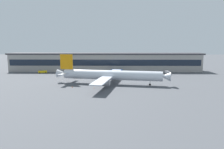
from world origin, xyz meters
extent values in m
plane|color=#4C4F54|center=(0.00, 0.00, 0.00)|extent=(600.00, 600.00, 0.00)
cube|color=#9E9993|center=(0.00, 56.39, 6.88)|extent=(157.22, 16.24, 13.77)
cube|color=#38383D|center=(0.00, 56.39, 14.37)|extent=(160.36, 16.56, 1.20)
cube|color=#192333|center=(0.00, 48.22, 7.57)|extent=(154.07, 0.16, 4.96)
cylinder|color=silver|center=(6.69, -2.38, 5.29)|extent=(56.90, 15.50, 5.48)
cone|color=silver|center=(36.27, -7.72, 5.29)|extent=(5.78, 6.00, 5.21)
cone|color=silver|center=(-23.16, 3.02, 5.29)|extent=(6.81, 5.93, 4.93)
cube|color=orange|center=(-20.29, 2.50, 12.41)|extent=(7.64, 1.86, 8.77)
cube|color=silver|center=(-18.73, 8.34, 6.11)|extent=(4.12, 10.14, 0.30)
cube|color=silver|center=(-20.87, -3.53, 6.11)|extent=(4.12, 10.14, 0.30)
cube|color=silver|center=(7.48, 13.26, 4.74)|extent=(10.45, 26.23, 0.50)
cube|color=silver|center=(1.96, -17.30, 4.74)|extent=(10.45, 26.23, 0.50)
cylinder|color=#99999E|center=(7.78, 9.31, 2.83)|extent=(4.99, 3.77, 3.02)
cylinder|color=#99999E|center=(3.62, -13.71, 2.83)|extent=(4.99, 3.77, 3.02)
cylinder|color=black|center=(27.94, -6.22, 0.55)|extent=(1.17, 0.69, 1.10)
cylinder|color=slate|center=(27.94, -6.22, 2.10)|extent=(0.24, 0.24, 2.54)
cylinder|color=black|center=(4.33, 0.56, 0.55)|extent=(1.17, 0.69, 1.10)
cylinder|color=slate|center=(4.33, 0.56, 2.10)|extent=(0.24, 0.24, 2.54)
cylinder|color=black|center=(3.45, -4.30, 0.55)|extent=(1.17, 0.69, 1.10)
cylinder|color=slate|center=(3.45, -4.30, 2.10)|extent=(0.24, 0.24, 2.54)
cube|color=#2651A5|center=(9.77, 39.94, 1.85)|extent=(8.85, 5.31, 3.00)
cube|color=black|center=(11.96, 39.21, 2.45)|extent=(3.60, 3.37, 0.75)
cylinder|color=black|center=(12.95, 40.21, 0.35)|extent=(0.76, 0.51, 0.70)
cylinder|color=black|center=(12.16, 37.82, 0.35)|extent=(0.76, 0.51, 0.70)
cylinder|color=black|center=(7.38, 42.07, 0.35)|extent=(0.76, 0.51, 0.70)
cylinder|color=black|center=(6.58, 39.68, 0.35)|extent=(0.76, 0.51, 0.70)
cube|color=gray|center=(47.69, 36.40, 1.45)|extent=(3.73, 5.63, 2.20)
cube|color=black|center=(47.24, 37.76, 1.89)|extent=(2.50, 2.37, 0.55)
cylinder|color=black|center=(46.18, 37.82, 0.35)|extent=(0.51, 0.76, 0.70)
cylinder|color=black|center=(48.06, 38.44, 0.35)|extent=(0.51, 0.76, 0.70)
cylinder|color=black|center=(47.33, 34.36, 0.35)|extent=(0.51, 0.76, 0.70)
cylinder|color=black|center=(49.21, 34.99, 0.35)|extent=(0.51, 0.76, 0.70)
cube|color=yellow|center=(-48.08, 41.10, 1.15)|extent=(6.70, 4.08, 1.60)
cube|color=black|center=(-46.43, 41.71, 1.47)|extent=(2.74, 2.50, 0.40)
cylinder|color=black|center=(-46.29, 42.72, 0.35)|extent=(0.76, 0.52, 0.70)
cylinder|color=black|center=(-45.67, 41.03, 0.35)|extent=(0.76, 0.52, 0.70)
cylinder|color=black|center=(-50.49, 41.18, 0.35)|extent=(0.76, 0.52, 0.70)
cylinder|color=black|center=(-49.88, 39.49, 0.35)|extent=(0.76, 0.52, 0.70)
cone|color=#F2590C|center=(-14.31, -12.01, 0.33)|extent=(0.52, 0.52, 0.65)
cone|color=#F2590C|center=(-2.38, -13.91, 0.28)|extent=(0.45, 0.45, 0.57)
camera|label=1|loc=(8.84, -124.59, 23.97)|focal=34.70mm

